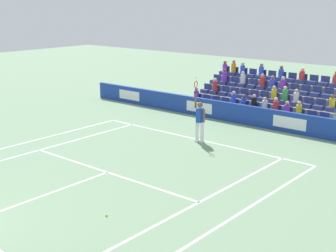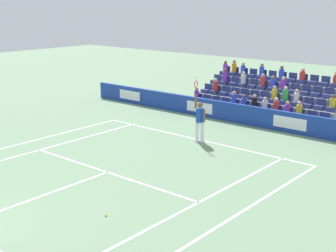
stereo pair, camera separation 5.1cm
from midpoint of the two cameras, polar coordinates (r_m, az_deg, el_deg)
The scene contains 12 objects.
line_baseline at distance 21.31m, azimuth 3.69°, elevation -1.62°, with size 10.97×0.10×0.01m, color white.
line_service at distance 17.42m, azimuth -7.20°, elevation -5.51°, with size 8.23×0.10×0.01m, color white.
line_centre_service at distance 15.60m, azimuth -15.94°, elevation -8.47°, with size 0.10×6.40×0.01m, color white.
line_singles_sideline_left at distance 20.25m, azimuth -16.10°, elevation -3.07°, with size 0.10×11.89×0.01m, color white.
line_singles_sideline_right at distance 14.52m, azimuth 2.72°, elevation -9.67°, with size 0.10×11.89×0.01m, color white.
line_doubles_sideline_left at distance 21.37m, azimuth -18.17°, elevation -2.30°, with size 0.10×11.89×0.01m, color white.
line_doubles_sideline_right at distance 13.81m, azimuth 7.31°, elevation -11.12°, with size 0.10×11.89×0.01m, color white.
line_centre_mark at distance 21.23m, azimuth 3.53°, elevation -1.68°, with size 0.10×0.20×0.01m, color white.
sponsor_barrier at distance 24.18m, azimuth 8.97°, elevation 1.40°, with size 20.90×0.22×0.98m.
tennis_player at distance 20.72m, azimuth 3.89°, elevation 0.73°, with size 0.53×0.39×2.85m.
stadium_stand at distance 26.64m, azimuth 12.28°, elevation 2.94°, with size 8.06×3.80×2.61m.
loose_tennis_ball at distance 14.04m, azimuth -7.34°, elevation -10.55°, with size 0.07×0.07×0.07m, color #D1E533.
Camera 2 is at (-12.13, 4.56, 6.01)m, focal length 50.92 mm.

